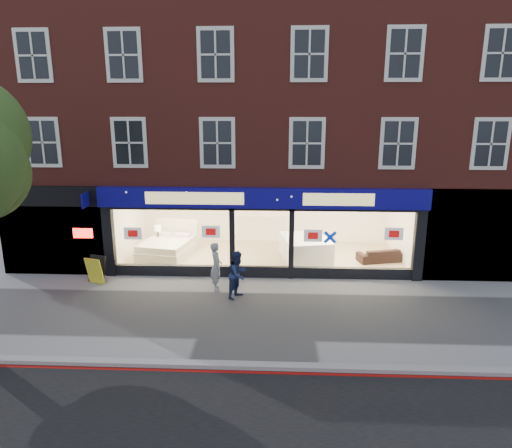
# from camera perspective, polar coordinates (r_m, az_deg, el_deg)

# --- Properties ---
(ground) EXTENTS (120.00, 120.00, 0.00)m
(ground) POSITION_cam_1_polar(r_m,az_deg,el_deg) (13.81, 0.27, -11.19)
(ground) COLOR gray
(ground) RESTS_ON ground
(kerb_line) EXTENTS (60.00, 0.10, 0.01)m
(kerb_line) POSITION_cam_1_polar(r_m,az_deg,el_deg) (11.09, -0.42, -18.07)
(kerb_line) COLOR #8C0A07
(kerb_line) RESTS_ON ground
(kerb_stone) EXTENTS (60.00, 0.25, 0.12)m
(kerb_stone) POSITION_cam_1_polar(r_m,az_deg,el_deg) (11.23, -0.36, -17.29)
(kerb_stone) COLOR gray
(kerb_stone) RESTS_ON ground
(showroom_floor) EXTENTS (11.00, 4.50, 0.10)m
(showroom_floor) POSITION_cam_1_polar(r_m,az_deg,el_deg) (18.66, 0.93, -4.09)
(showroom_floor) COLOR tan
(showroom_floor) RESTS_ON ground
(building) EXTENTS (19.00, 8.26, 10.30)m
(building) POSITION_cam_1_polar(r_m,az_deg,el_deg) (19.41, 1.12, 16.46)
(building) COLOR maroon
(building) RESTS_ON ground
(display_bed) EXTENTS (2.25, 2.56, 1.28)m
(display_bed) POSITION_cam_1_polar(r_m,az_deg,el_deg) (18.94, -10.99, -2.80)
(display_bed) COLOR silver
(display_bed) RESTS_ON showroom_floor
(bedside_table) EXTENTS (0.55, 0.55, 0.55)m
(bedside_table) POSITION_cam_1_polar(r_m,az_deg,el_deg) (19.49, -12.09, -2.61)
(bedside_table) COLOR brown
(bedside_table) RESTS_ON showroom_floor
(mattress_stack) EXTENTS (2.12, 2.46, 0.85)m
(mattress_stack) POSITION_cam_1_polar(r_m,az_deg,el_deg) (18.32, 6.18, -2.97)
(mattress_stack) COLOR white
(mattress_stack) RESTS_ON showroom_floor
(sofa) EXTENTS (1.89, 1.10, 0.52)m
(sofa) POSITION_cam_1_polar(r_m,az_deg,el_deg) (18.55, 15.27, -3.73)
(sofa) COLOR black
(sofa) RESTS_ON showroom_floor
(a_board) EXTENTS (0.73, 0.58, 0.98)m
(a_board) POSITION_cam_1_polar(r_m,az_deg,el_deg) (16.82, -19.38, -5.45)
(a_board) COLOR yellow
(a_board) RESTS_ON ground
(pedestrian_grey) EXTENTS (0.53, 0.68, 1.64)m
(pedestrian_grey) POSITION_cam_1_polar(r_m,az_deg,el_deg) (15.30, -5.00, -5.30)
(pedestrian_grey) COLOR #93969A
(pedestrian_grey) RESTS_ON ground
(pedestrian_blue) EXTENTS (0.89, 0.95, 1.56)m
(pedestrian_blue) POSITION_cam_1_polar(r_m,az_deg,el_deg) (14.67, -2.27, -6.31)
(pedestrian_blue) COLOR #1B264D
(pedestrian_blue) RESTS_ON ground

